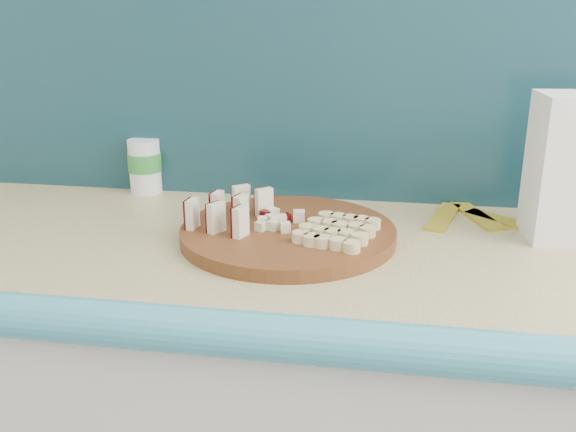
# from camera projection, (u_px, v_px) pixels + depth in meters

# --- Properties ---
(backsplash) EXTENTS (2.20, 0.02, 0.50)m
(backsplash) POSITION_uv_depth(u_px,v_px,m) (428.00, 76.00, 1.22)
(backsplash) COLOR teal
(backsplash) RESTS_ON kitchen_counter
(cutting_board) EXTENTS (0.45, 0.45, 0.02)m
(cutting_board) POSITION_uv_depth(u_px,v_px,m) (288.00, 234.00, 1.09)
(cutting_board) COLOR #4F2C11
(cutting_board) RESTS_ON kitchen_counter
(apple_wedges) EXTENTS (0.13, 0.16, 0.05)m
(apple_wedges) POSITION_uv_depth(u_px,v_px,m) (230.00, 210.00, 1.09)
(apple_wedges) COLOR beige
(apple_wedges) RESTS_ON cutting_board
(apple_chunks) EXTENTS (0.05, 0.06, 0.02)m
(apple_chunks) POSITION_uv_depth(u_px,v_px,m) (276.00, 220.00, 1.09)
(apple_chunks) COLOR beige
(apple_chunks) RESTS_ON cutting_board
(banana_slices) EXTENTS (0.14, 0.16, 0.02)m
(banana_slices) POSITION_uv_depth(u_px,v_px,m) (337.00, 231.00, 1.04)
(banana_slices) COLOR #DBC485
(banana_slices) RESTS_ON cutting_board
(canister) EXTENTS (0.07, 0.07, 0.11)m
(canister) POSITION_uv_depth(u_px,v_px,m) (145.00, 165.00, 1.34)
(canister) COLOR white
(canister) RESTS_ON kitchen_counter
(banana_peel) EXTENTS (0.23, 0.19, 0.01)m
(banana_peel) POSITION_uv_depth(u_px,v_px,m) (475.00, 218.00, 1.19)
(banana_peel) COLOR gold
(banana_peel) RESTS_ON kitchen_counter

